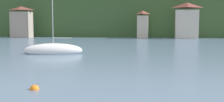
# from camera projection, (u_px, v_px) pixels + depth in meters

# --- Properties ---
(wooded_hillside) EXTENTS (352.00, 47.00, 24.67)m
(wooded_hillside) POSITION_uv_depth(u_px,v_px,m) (130.00, 22.00, 119.34)
(wooded_hillside) COLOR #38562D
(wooded_hillside) RESTS_ON ground_plane
(shore_building_west) EXTENTS (6.88, 3.91, 10.37)m
(shore_building_west) POSITION_uv_depth(u_px,v_px,m) (21.00, 22.00, 92.25)
(shore_building_west) COLOR gray
(shore_building_west) RESTS_ON ground_plane
(shore_building_westcentral) EXTENTS (3.46, 5.35, 8.68)m
(shore_building_westcentral) POSITION_uv_depth(u_px,v_px,m) (143.00, 25.00, 87.05)
(shore_building_westcentral) COLOR #BCB29E
(shore_building_westcentral) RESTS_ON ground_plane
(shore_building_central) EXTENTS (6.99, 4.89, 11.00)m
(shore_building_central) POSITION_uv_depth(u_px,v_px,m) (187.00, 21.00, 84.75)
(shore_building_central) COLOR beige
(shore_building_central) RESTS_ON ground_plane
(sailboat_far_7) EXTENTS (8.53, 4.53, 11.52)m
(sailboat_far_7) POSITION_uv_depth(u_px,v_px,m) (53.00, 50.00, 38.87)
(sailboat_far_7) COLOR white
(sailboat_far_7) RESTS_ON ground_plane
(mooring_buoy_near) EXTENTS (0.58, 0.58, 0.58)m
(mooring_buoy_near) POSITION_uv_depth(u_px,v_px,m) (34.00, 89.00, 17.09)
(mooring_buoy_near) COLOR orange
(mooring_buoy_near) RESTS_ON ground_plane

